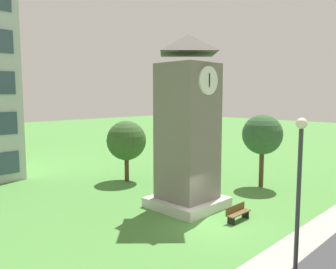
{
  "coord_description": "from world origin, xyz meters",
  "views": [
    {
      "loc": [
        -14.35,
        -10.73,
        6.94
      ],
      "look_at": [
        0.71,
        4.04,
        4.57
      ],
      "focal_mm": 36.44,
      "sensor_mm": 36.0,
      "label": 1
    }
  ],
  "objects": [
    {
      "name": "park_bench",
      "position": [
        1.56,
        -0.58,
        0.46
      ],
      "size": [
        1.8,
        0.5,
        0.88
      ],
      "color": "brown",
      "rests_on": "ground"
    },
    {
      "name": "tree_near_tower",
      "position": [
        8.99,
        2.12,
        4.03
      ],
      "size": [
        3.04,
        3.04,
        5.58
      ],
      "color": "#513823",
      "rests_on": "ground"
    },
    {
      "name": "clock_tower",
      "position": [
        1.41,
        3.03,
        4.76
      ],
      "size": [
        4.05,
        4.05,
        10.63
      ],
      "color": "slate",
      "rests_on": "ground"
    },
    {
      "name": "kerb_strip",
      "position": [
        0.0,
        -4.33,
        0.0
      ],
      "size": [
        120.0,
        1.6,
        0.01
      ],
      "primitive_type": "cube",
      "color": "#9E9E99",
      "rests_on": "ground"
    },
    {
      "name": "ground_plane",
      "position": [
        0.0,
        0.0,
        0.0
      ],
      "size": [
        160.0,
        160.0,
        0.0
      ],
      "primitive_type": "plane",
      "color": "#4C893D"
    },
    {
      "name": "street_lamp",
      "position": [
        -3.65,
        -6.2,
        3.85
      ],
      "size": [
        0.36,
        0.36,
        6.27
      ],
      "color": "#333338",
      "rests_on": "ground"
    },
    {
      "name": "tree_by_building",
      "position": [
        2.88,
        10.92,
        3.35
      ],
      "size": [
        3.21,
        3.21,
        4.97
      ],
      "color": "#513823",
      "rests_on": "ground"
    }
  ]
}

